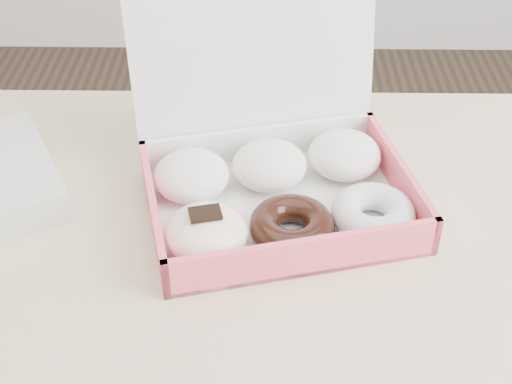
{
  "coord_description": "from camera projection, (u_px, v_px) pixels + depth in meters",
  "views": [
    {
      "loc": [
        0.08,
        -0.5,
        1.28
      ],
      "look_at": [
        0.07,
        0.11,
        0.79
      ],
      "focal_mm": 50.0,
      "sensor_mm": 36.0,
      "label": 1
    }
  ],
  "objects": [
    {
      "name": "table",
      "position": [
        188.0,
        344.0,
        0.77
      ],
      "size": [
        1.2,
        0.8,
        0.75
      ],
      "color": "tan",
      "rests_on": "ground"
    },
    {
      "name": "donut_box",
      "position": [
        274.0,
        180.0,
        0.81
      ],
      "size": [
        0.35,
        0.32,
        0.21
      ],
      "rotation": [
        0.0,
        0.0,
        0.24
      ],
      "color": "white",
      "rests_on": "table"
    }
  ]
}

